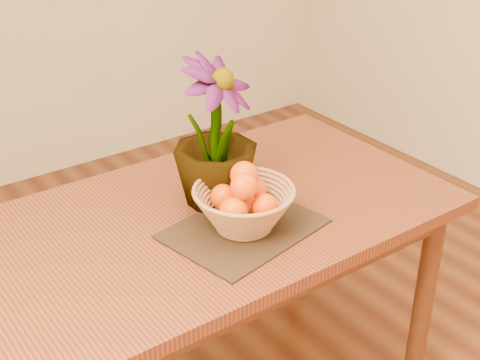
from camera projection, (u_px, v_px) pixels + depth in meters
table at (212, 237)px, 1.96m from camera, size 1.40×0.80×0.75m
placemat at (244, 228)px, 1.84m from camera, size 0.46×0.38×0.01m
wicker_basket at (244, 210)px, 1.81m from camera, size 0.28×0.28×0.11m
orange_pile at (244, 195)px, 1.79m from camera, size 0.19×0.18×0.14m
potted_plant at (215, 134)px, 1.87m from camera, size 0.33×0.33×0.44m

